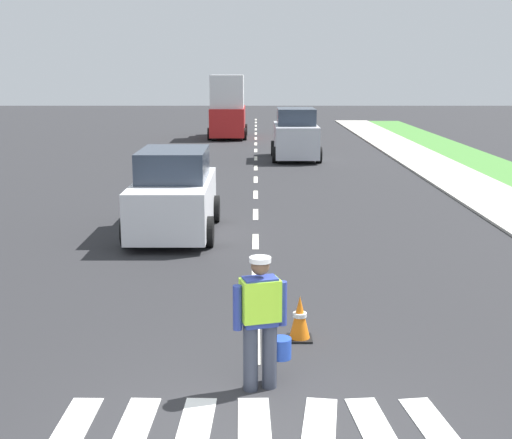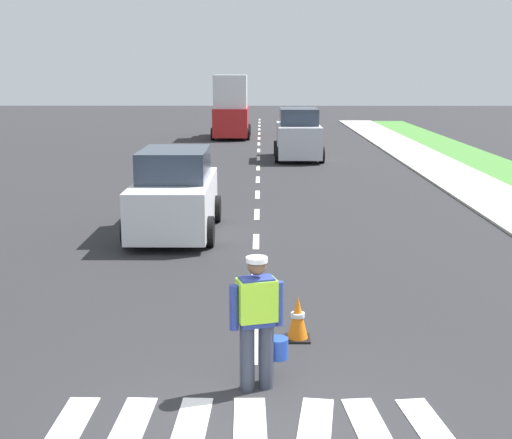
{
  "view_description": "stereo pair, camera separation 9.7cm",
  "coord_description": "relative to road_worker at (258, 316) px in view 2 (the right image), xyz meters",
  "views": [
    {
      "loc": [
        0.01,
        -6.49,
        3.83
      ],
      "look_at": [
        0.02,
        6.03,
        1.1
      ],
      "focal_mm": 48.33,
      "sensor_mm": 36.0,
      "label": 1
    },
    {
      "loc": [
        0.11,
        -6.49,
        3.83
      ],
      "look_at": [
        0.02,
        6.03,
        1.1
      ],
      "focal_mm": 48.33,
      "sensor_mm": 36.0,
      "label": 2
    }
  ],
  "objects": [
    {
      "name": "road_worker",
      "position": [
        0.0,
        0.0,
        0.0
      ],
      "size": [
        0.71,
        0.51,
        1.67
      ],
      "color": "#383D4C",
      "rests_on": "ground"
    },
    {
      "name": "car_outgoing_far",
      "position": [
        1.65,
        22.11,
        0.1
      ],
      "size": [
        2.07,
        4.03,
        2.21
      ],
      "color": "silver",
      "rests_on": "ground"
    },
    {
      "name": "car_oncoming_lead",
      "position": [
        -2.02,
        8.22,
        -0.0
      ],
      "size": [
        2.01,
        4.12,
        2.0
      ],
      "color": "silver",
      "rests_on": "ground"
    },
    {
      "name": "lane_center_line",
      "position": [
        -0.08,
        23.85,
        -0.93
      ],
      "size": [
        0.14,
        46.4,
        0.01
      ],
      "color": "silver",
      "rests_on": "ground"
    },
    {
      "name": "ground_plane",
      "position": [
        -0.08,
        19.65,
        -0.93
      ],
      "size": [
        96.0,
        96.0,
        0.0
      ],
      "primitive_type": "plane",
      "color": "#28282B"
    },
    {
      "name": "traffic_cone_near",
      "position": [
        0.56,
        1.56,
        -0.61
      ],
      "size": [
        0.36,
        0.36,
        0.66
      ],
      "color": "black",
      "rests_on": "ground"
    },
    {
      "name": "delivery_truck",
      "position": [
        -1.67,
        31.66,
        0.68
      ],
      "size": [
        2.16,
        4.6,
        3.54
      ],
      "color": "red",
      "rests_on": "ground"
    }
  ]
}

